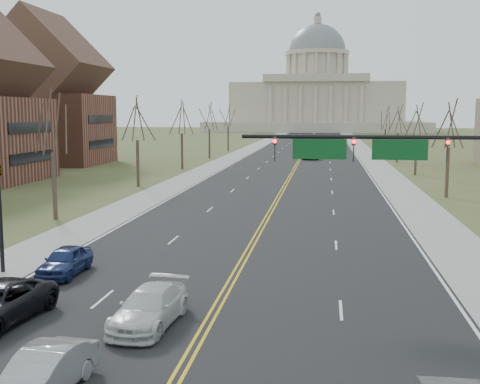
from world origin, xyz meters
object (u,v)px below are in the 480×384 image
(signal_mast, at_px, (398,161))
(car_sb_outer_second, at_px, (65,261))
(car_sb_inner_second, at_px, (149,307))
(car_sb_inner_lead, at_px, (43,373))
(car_far_nb, at_px, (310,154))
(car_far_sb, at_px, (299,140))

(signal_mast, relative_size, car_sb_outer_second, 2.99)
(signal_mast, xyz_separation_m, car_sb_outer_second, (-15.65, -0.05, -5.06))
(car_sb_inner_second, bearing_deg, car_sb_inner_lead, -97.89)
(signal_mast, height_order, car_sb_inner_second, signal_mast)
(car_sb_inner_lead, relative_size, car_sb_outer_second, 1.00)
(car_far_nb, distance_m, car_far_sb, 54.06)
(car_sb_inner_lead, distance_m, car_far_sb, 141.33)
(car_far_nb, bearing_deg, car_sb_inner_lead, 81.92)
(car_sb_outer_second, xyz_separation_m, car_far_sb, (5.75, 129.22, 0.10))
(car_sb_inner_second, relative_size, car_far_sb, 1.02)
(car_sb_outer_second, distance_m, car_far_sb, 129.35)
(car_sb_inner_second, relative_size, car_sb_outer_second, 1.17)
(car_sb_inner_lead, height_order, car_sb_inner_second, car_sb_inner_second)
(car_sb_inner_lead, xyz_separation_m, car_far_nb, (5.02, 87.41, 0.16))
(car_sb_inner_second, bearing_deg, car_far_nb, 91.99)
(car_far_sb, bearing_deg, signal_mast, -82.45)
(car_far_sb, bearing_deg, car_sb_inner_lead, -87.22)
(signal_mast, xyz_separation_m, car_sb_inner_lead, (-10.85, -12.16, -5.08))
(car_sb_inner_second, xyz_separation_m, car_far_sb, (-0.35, 135.43, 0.10))
(car_sb_inner_second, distance_m, car_sb_outer_second, 8.71)
(car_sb_inner_second, bearing_deg, car_far_sb, 94.75)
(car_sb_inner_lead, height_order, car_far_sb, car_far_sb)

